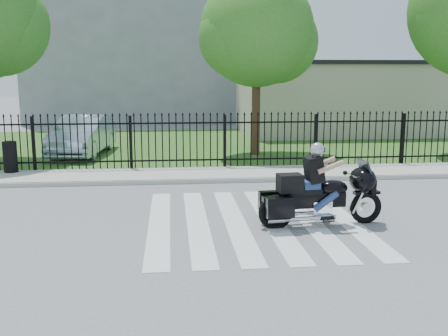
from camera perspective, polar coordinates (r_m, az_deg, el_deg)
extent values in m
plane|color=slate|center=(11.29, 3.22, -5.81)|extent=(120.00, 120.00, 0.00)
cube|color=#ADAAA3|center=(16.09, 0.44, -0.66)|extent=(40.00, 2.00, 0.12)
cube|color=#ADAAA3|center=(15.12, 0.85, -1.38)|extent=(40.00, 0.12, 0.12)
cube|color=#25551D|center=(22.98, -1.46, 2.55)|extent=(40.00, 12.00, 0.02)
cube|color=black|center=(17.02, 0.08, 0.94)|extent=(26.00, 0.04, 0.05)
cube|color=black|center=(16.87, 0.08, 4.97)|extent=(26.00, 0.04, 0.05)
cylinder|color=#382316|center=(19.99, 3.50, 7.32)|extent=(0.32, 0.32, 4.16)
sphere|color=#326C1F|center=(20.02, 3.59, 14.77)|extent=(4.20, 4.20, 4.20)
cube|color=#B8AF99|center=(28.12, 12.36, 7.31)|extent=(10.00, 6.00, 3.50)
cube|color=black|center=(28.09, 12.51, 11.08)|extent=(10.20, 6.20, 0.20)
cube|color=#989AA0|center=(36.83, -8.05, 14.74)|extent=(15.00, 10.00, 12.00)
torus|color=black|center=(11.47, 15.18, -4.17)|extent=(0.71, 0.19, 0.70)
torus|color=black|center=(10.76, 5.66, -4.81)|extent=(0.75, 0.22, 0.74)
cube|color=black|center=(10.96, 9.75, -3.43)|extent=(1.33, 0.36, 0.30)
ellipsoid|color=black|center=(11.05, 11.75, -2.14)|extent=(0.66, 0.46, 0.33)
cube|color=black|center=(10.85, 8.78, -2.50)|extent=(0.68, 0.38, 0.10)
cube|color=silver|center=(11.06, 10.46, -4.25)|extent=(0.43, 0.34, 0.30)
ellipsoid|color=black|center=(11.29, 14.86, -1.27)|extent=(0.61, 0.77, 0.55)
cube|color=black|center=(10.70, 7.17, -1.63)|extent=(0.52, 0.43, 0.36)
cube|color=navy|center=(10.86, 9.40, -1.84)|extent=(0.37, 0.33, 0.18)
sphere|color=#B2B6BB|center=(10.78, 10.12, 1.98)|extent=(0.29, 0.29, 0.29)
imported|color=silver|center=(20.73, -15.15, 3.45)|extent=(2.08, 4.70, 1.50)
cylinder|color=black|center=(17.31, -22.25, 1.13)|extent=(0.47, 0.47, 0.95)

